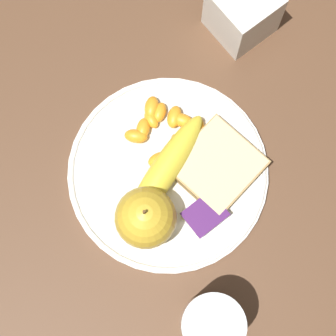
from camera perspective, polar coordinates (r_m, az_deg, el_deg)
name	(u,v)px	position (r m, az deg, el deg)	size (l,w,h in m)	color
ground_plane	(168,174)	(0.76, 0.00, -0.58)	(3.00, 3.00, 0.00)	brown
plate	(168,172)	(0.75, 0.00, -0.44)	(0.27, 0.27, 0.01)	silver
juice_glass	(211,324)	(0.69, 4.36, -15.56)	(0.07, 0.07, 0.10)	silver
apple	(146,218)	(0.70, -2.28, -5.07)	(0.08, 0.08, 0.09)	gold
banana	(162,172)	(0.73, -0.58, -0.44)	(0.18, 0.09, 0.04)	yellow
bread_slice	(217,166)	(0.74, 5.03, 0.19)	(0.12, 0.11, 0.02)	#AB8751
fork	(161,166)	(0.75, -0.68, 0.21)	(0.14, 0.14, 0.00)	silver
jam_packet	(208,213)	(0.73, 4.04, -4.59)	(0.05, 0.04, 0.02)	white
orange_segment_0	(197,128)	(0.76, 2.93, 4.11)	(0.04, 0.04, 0.02)	orange
orange_segment_1	(177,143)	(0.75, 0.90, 2.58)	(0.02, 0.03, 0.01)	orange
orange_segment_2	(160,112)	(0.76, -0.86, 5.67)	(0.03, 0.03, 0.02)	orange
orange_segment_3	(160,159)	(0.74, -0.86, 0.88)	(0.04, 0.03, 0.02)	orange
orange_segment_4	(174,117)	(0.76, 0.66, 5.22)	(0.04, 0.03, 0.02)	orange
orange_segment_5	(143,129)	(0.76, -2.55, 4.01)	(0.03, 0.03, 0.02)	orange
orange_segment_6	(136,136)	(0.75, -3.27, 3.25)	(0.04, 0.04, 0.02)	orange
orange_segment_7	(183,120)	(0.76, 1.50, 4.85)	(0.03, 0.04, 0.02)	orange
orange_segment_8	(151,120)	(0.76, -1.71, 4.94)	(0.02, 0.03, 0.01)	orange
orange_segment_9	(152,108)	(0.76, -1.66, 6.15)	(0.04, 0.04, 0.02)	orange
condiment_caddy	(243,12)	(0.81, 7.59, 15.46)	(0.08, 0.08, 0.08)	silver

